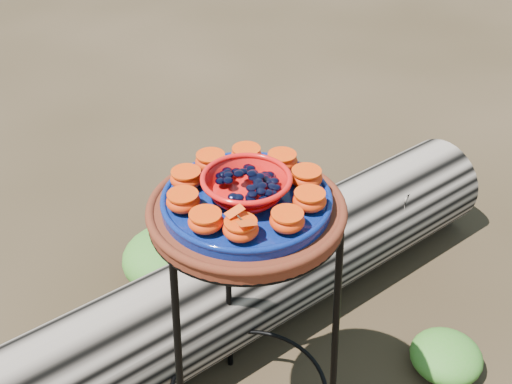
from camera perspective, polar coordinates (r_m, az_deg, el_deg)
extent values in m
cylinder|color=#4E2812|center=(1.31, -0.84, -1.82)|extent=(0.40, 0.40, 0.03)
cylinder|color=#060D36|center=(1.30, -0.85, -0.84)|extent=(0.34, 0.34, 0.02)
ellipsoid|color=red|center=(1.18, -1.37, -3.32)|extent=(0.07, 0.07, 0.04)
ellipsoid|color=red|center=(1.20, 2.78, -2.57)|extent=(0.07, 0.07, 0.04)
ellipsoid|color=red|center=(1.25, 4.77, -0.75)|extent=(0.07, 0.07, 0.04)
ellipsoid|color=red|center=(1.32, 4.49, 1.27)|extent=(0.07, 0.07, 0.04)
ellipsoid|color=red|center=(1.37, 2.32, 2.76)|extent=(0.07, 0.07, 0.04)
ellipsoid|color=red|center=(1.39, -0.86, 3.28)|extent=(0.07, 0.07, 0.04)
ellipsoid|color=red|center=(1.37, -4.05, 2.71)|extent=(0.07, 0.07, 0.04)
ellipsoid|color=red|center=(1.32, -6.21, 1.19)|extent=(0.07, 0.07, 0.04)
ellipsoid|color=red|center=(1.25, -6.49, -0.83)|extent=(0.07, 0.07, 0.04)
ellipsoid|color=red|center=(1.20, -4.50, -2.62)|extent=(0.07, 0.07, 0.04)
ellipsoid|color=#30721A|center=(1.99, 16.56, -13.76)|extent=(0.21, 0.21, 0.10)
ellipsoid|color=#30721A|center=(2.20, -7.52, -5.68)|extent=(0.33, 0.33, 0.17)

